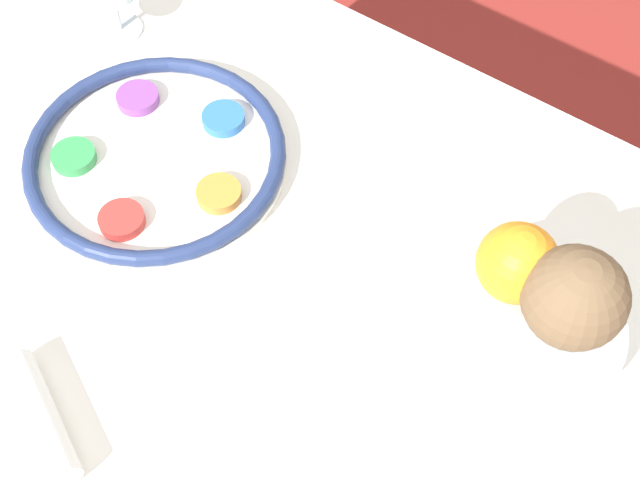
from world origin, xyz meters
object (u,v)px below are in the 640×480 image
coconut (575,298)px  napkin_roll (39,418)px  orange_fruit (517,263)px  seder_plate (156,157)px  fruit_stand (523,334)px

coconut → napkin_roll: 0.55m
orange_fruit → napkin_roll: bearing=-132.2°
seder_plate → coconut: coconut is taller
orange_fruit → napkin_roll: 0.51m
seder_plate → coconut: 0.55m
fruit_stand → napkin_roll: size_ratio=1.29×
fruit_stand → napkin_roll: (-0.37, -0.34, -0.06)m
coconut → napkin_roll: bearing=-137.9°
seder_plate → orange_fruit: (0.47, 0.03, 0.13)m
seder_plate → fruit_stand: (0.50, 0.01, 0.07)m
seder_plate → napkin_roll: bearing=-68.4°
fruit_stand → coconut: coconut is taller
orange_fruit → coconut: (0.06, -0.01, 0.01)m
seder_plate → fruit_stand: bearing=0.8°
orange_fruit → fruit_stand: bearing=-38.0°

